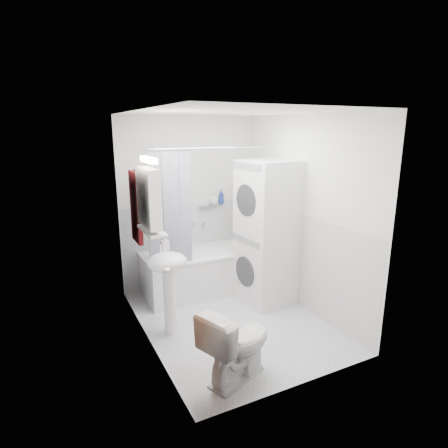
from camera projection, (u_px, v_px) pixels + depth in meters
name	position (u px, v px, depth m)	size (l,w,h in m)	color
floor	(232.00, 320.00, 4.48)	(2.60, 2.60, 0.00)	#B6B6BA
room_walls	(232.00, 198.00, 4.11)	(2.60, 2.60, 2.60)	white
wainscot	(221.00, 265.00, 4.59)	(1.98, 2.58, 2.58)	white
door	(167.00, 270.00, 3.35)	(0.05, 2.00, 2.00)	brown
bathtub	(200.00, 270.00, 5.19)	(1.55, 0.73, 0.59)	white
tub_spout	(203.00, 222.00, 5.42)	(0.04, 0.04, 0.12)	silver
curtain_rod	(207.00, 148.00, 4.51)	(0.02, 0.02, 1.73)	silver
shower_curtain	(171.00, 213.00, 4.48)	(0.55, 0.02, 1.45)	#121840
sink	(168.00, 275.00, 4.03)	(0.44, 0.37, 1.04)	white
medicine_cabinet	(149.00, 196.00, 3.79)	(0.13, 0.50, 0.71)	white
shelf	(152.00, 231.00, 3.89)	(0.18, 0.54, 0.03)	silver
shower_caddy	(206.00, 206.00, 5.37)	(0.22, 0.06, 0.02)	silver
towel	(136.00, 206.00, 4.21)	(0.07, 0.34, 0.83)	#5A120D
washer_dryer	(268.00, 233.00, 4.81)	(0.72, 0.71, 1.85)	white
toilet	(237.00, 343.00, 3.37)	(0.40, 0.72, 0.71)	white
soap_pump	(165.00, 247.00, 4.16)	(0.08, 0.17, 0.08)	gray
shelf_bottle	(156.00, 230.00, 3.75)	(0.07, 0.18, 0.07)	gray
shelf_cup	(149.00, 222.00, 3.98)	(0.10, 0.09, 0.10)	gray
shampoo_a	(214.00, 200.00, 5.40)	(0.13, 0.17, 0.13)	gray
shampoo_b	(221.00, 201.00, 5.46)	(0.08, 0.21, 0.08)	navy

